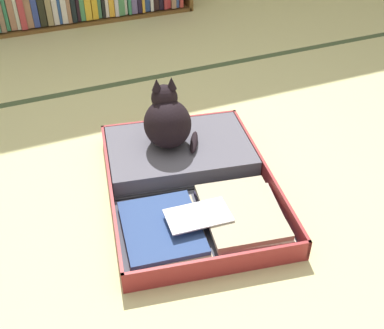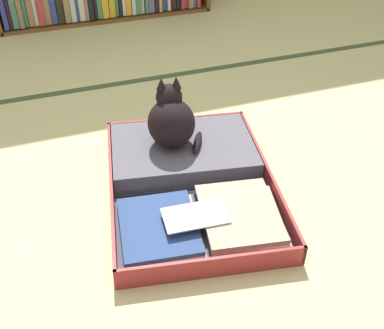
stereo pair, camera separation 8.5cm
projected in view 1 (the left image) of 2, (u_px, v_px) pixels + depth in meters
The scene contains 4 objects.
ground_plane at pixel (182, 216), 1.81m from camera, with size 10.00×10.00×0.00m, color #C9C485.
tatami_border at pixel (107, 86), 2.65m from camera, with size 4.80×0.05×0.00m.
open_suitcase at pixel (189, 176), 1.95m from camera, with size 0.79×0.99×0.09m.
black_cat at pixel (167, 121), 1.98m from camera, with size 0.27×0.26×0.30m.
Camera 1 is at (-0.48, -1.23, 1.26)m, focal length 43.99 mm.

